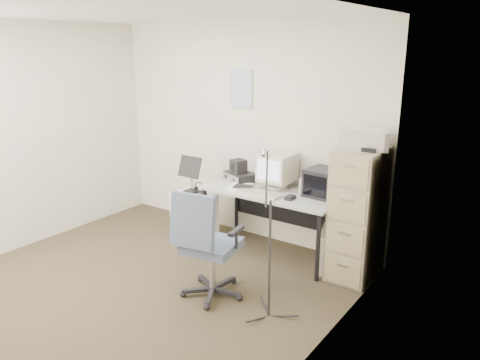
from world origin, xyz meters
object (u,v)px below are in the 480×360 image
Objects in this scene: desk at (272,222)px; office_chair at (212,243)px; filing_cabinet at (358,214)px; side_cart at (194,217)px.

office_chair is at bearing -88.62° from desk.
filing_cabinet is 2.24× the size of side_cart.
desk is at bearing 26.54° from side_cart.
filing_cabinet is 0.87× the size of desk.
filing_cabinet is at bearing 1.81° from desk.
office_chair reaches higher than side_cart.
desk is 2.58× the size of side_cart.
office_chair is (-0.92, -1.12, -0.14)m from filing_cabinet.
filing_cabinet is at bearing 21.03° from side_cart.
desk is at bearing 81.54° from office_chair.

